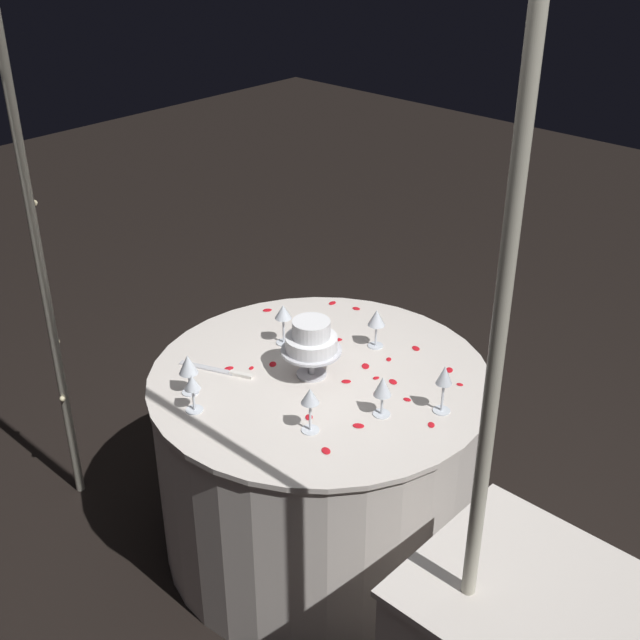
{
  "coord_description": "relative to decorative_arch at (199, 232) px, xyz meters",
  "views": [
    {
      "loc": [
        -1.72,
        1.85,
        2.4
      ],
      "look_at": [
        0.0,
        0.0,
        1.01
      ],
      "focal_mm": 46.3,
      "sensor_mm": 36.0,
      "label": 1
    }
  ],
  "objects": [
    {
      "name": "ground_plane",
      "position": [
        -0.0,
        -0.5,
        -1.5
      ],
      "size": [
        12.0,
        12.0,
        0.0
      ],
      "primitive_type": "plane",
      "color": "black"
    },
    {
      "name": "decorative_arch",
      "position": [
        0.0,
        0.0,
        0.0
      ],
      "size": [
        2.01,
        0.06,
        2.33
      ],
      "color": "#B7B29E",
      "rests_on": "ground"
    },
    {
      "name": "main_table",
      "position": [
        -0.0,
        -0.5,
        -1.11
      ],
      "size": [
        1.25,
        1.25,
        0.78
      ],
      "color": "silver",
      "rests_on": "ground"
    },
    {
      "name": "tiered_cake",
      "position": [
        0.03,
        -0.48,
        -0.57
      ],
      "size": [
        0.22,
        0.22,
        0.22
      ],
      "color": "silver",
      "rests_on": "main_table"
    },
    {
      "name": "wine_glass_0",
      "position": [
        -0.32,
        -0.46,
        -0.61
      ],
      "size": [
        0.06,
        0.06,
        0.15
      ],
      "color": "silver",
      "rests_on": "main_table"
    },
    {
      "name": "wine_glass_1",
      "position": [
        -0.46,
        -0.62,
        -0.58
      ],
      "size": [
        0.06,
        0.06,
        0.18
      ],
      "color": "silver",
      "rests_on": "main_table"
    },
    {
      "name": "wine_glass_2",
      "position": [
        -0.2,
        -0.23,
        -0.59
      ],
      "size": [
        0.06,
        0.06,
        0.16
      ],
      "color": "silver",
      "rests_on": "main_table"
    },
    {
      "name": "wine_glass_3",
      "position": [
        -0.01,
        -0.8,
        -0.6
      ],
      "size": [
        0.07,
        0.07,
        0.16
      ],
      "color": "silver",
      "rests_on": "main_table"
    },
    {
      "name": "wine_glass_4",
      "position": [
        0.26,
        -0.11,
        -0.61
      ],
      "size": [
        0.07,
        0.07,
        0.15
      ],
      "color": "silver",
      "rests_on": "main_table"
    },
    {
      "name": "wine_glass_5",
      "position": [
        0.16,
        -0.05,
        -0.61
      ],
      "size": [
        0.06,
        0.06,
        0.14
      ],
      "color": "silver",
      "rests_on": "main_table"
    },
    {
      "name": "wine_glass_6",
      "position": [
        0.26,
        -0.58,
        -0.59
      ],
      "size": [
        0.06,
        0.06,
        0.17
      ],
      "color": "silver",
      "rests_on": "main_table"
    },
    {
      "name": "cake_knife",
      "position": [
        0.28,
        -0.27,
        -0.71
      ],
      "size": [
        0.28,
        0.13,
        0.01
      ],
      "color": "silver",
      "rests_on": "main_table"
    },
    {
      "name": "rose_petal_0",
      "position": [
        -0.48,
        -0.53,
        -0.72
      ],
      "size": [
        0.04,
        0.04,
        0.0
      ],
      "primitive_type": "ellipsoid",
      "rotation": [
        0.0,
        0.0,
        2.32
      ],
      "color": "red",
      "rests_on": "main_table"
    },
    {
      "name": "rose_petal_1",
      "position": [
        -0.33,
        -0.85,
        -0.72
      ],
      "size": [
        0.04,
        0.04,
        0.0
      ],
      "primitive_type": "ellipsoid",
      "rotation": [
        0.0,
        0.0,
        2.16
      ],
      "color": "red",
      "rests_on": "main_table"
    },
    {
      "name": "rose_petal_2",
      "position": [
        0.12,
        -0.74,
        -0.72
      ],
      "size": [
        0.04,
        0.04,
        0.0
      ],
      "primitive_type": "ellipsoid",
      "rotation": [
        0.0,
        0.0,
        3.95
      ],
      "color": "red",
      "rests_on": "main_table"
    },
    {
      "name": "rose_petal_3",
      "position": [
        -0.41,
        -0.8,
        -0.72
      ],
      "size": [
        0.03,
        0.02,
        0.0
      ],
      "primitive_type": "ellipsoid",
      "rotation": [
        0.0,
        0.0,
        3.41
      ],
      "color": "red",
      "rests_on": "main_table"
    },
    {
      "name": "rose_petal_4",
      "position": [
        0.07,
        -0.65,
        -0.72
      ],
      "size": [
        0.04,
        0.04,
        0.0
      ],
      "primitive_type": "ellipsoid",
      "rotation": [
        0.0,
        0.0,
        2.29
      ],
      "color": "red",
      "rests_on": "main_table"
    },
    {
      "name": "rose_petal_5",
      "position": [
        -0.22,
        -0.65,
        -0.72
      ],
      "size": [
        0.04,
        0.04,
        0.0
      ],
      "primitive_type": "ellipsoid",
      "rotation": [
        0.0,
        0.0,
        5.9
      ],
      "color": "red",
      "rests_on": "main_table"
    },
    {
      "name": "rose_petal_6",
      "position": [
        0.18,
        -0.44,
        -0.72
      ],
      "size": [
        0.04,
        0.05,
        0.0
      ],
      "primitive_type": "ellipsoid",
      "rotation": [
        0.0,
        0.0,
        2.28
      ],
      "color": "red",
      "rests_on": "main_table"
    },
    {
      "name": "rose_petal_7",
      "position": [
        -0.12,
        -0.76,
        -0.72
      ],
      "size": [
        0.03,
        0.03,
        0.0
      ],
      "primitive_type": "ellipsoid",
      "rotation": [
        0.0,
        0.0,
        5.32
      ],
      "color": "red",
      "rests_on": "main_table"
    },
    {
      "name": "rose_petal_8",
      "position": [
        0.35,
        -0.95,
        -0.72
      ],
      "size": [
        0.03,
        0.04,
        0.0
      ],
      "primitive_type": "ellipsoid",
      "rotation": [
        0.0,
        0.0,
        1.66
      ],
      "color": "red",
      "rests_on": "main_table"
    },
    {
      "name": "rose_petal_9",
      "position": [
        -0.1,
        -0.53,
        -0.72
      ],
      "size": [
        0.04,
        0.04,
        0.0
      ],
      "primitive_type": "ellipsoid",
      "rotation": [
        0.0,
        0.0,
        0.78
      ],
      "color": "red",
      "rests_on": "main_table"
    },
    {
      "name": "rose_petal_10",
      "position": [
        0.24,
        -0.98,
        -0.72
      ],
      "size": [
        0.04,
        0.03,
        0.0
      ],
      "primitive_type": "ellipsoid",
      "rotation": [
        0.0,
        0.0,
        3.36
      ],
      "color": "red",
      "rests_on": "main_table"
    },
    {
      "name": "rose_petal_11",
      "position": [
        0.22,
        -0.36,
        -0.72
      ],
      "size": [
        0.03,
        0.03,
        0.0
      ],
      "primitive_type": "ellipsoid",
      "rotation": [
        0.0,
        0.0,
        5.12
      ],
      "color": "red",
      "rests_on": "main_table"
    },
    {
      "name": "rose_petal_12",
      "position": [
        -0.31,
        -0.36,
        -0.72
      ],
      "size": [
        0.05,
        0.04,
        0.0
      ],
      "primitive_type": "ellipsoid",
      "rotation": [
        0.0,
        0.0,
        3.65
      ],
      "color": "red",
      "rests_on": "main_table"
    },
    {
      "name": "rose_petal_13",
      "position": [
        -0.15,
        -0.28,
        -0.72
      ],
      "size": [
        0.04,
        0.04,
        0.0
      ],
      "primitive_type": "ellipsoid",
      "rotation": [
        0.0,
        0.0,
        5.48
      ],
      "color": "red",
      "rests_on": "main_table"
    },
    {
      "name": "rose_petal_14",
      "position": [
        -0.14,
        -0.89,
        -0.72
      ],
      "size": [
        0.05,
        0.04,
        0.0
      ],
      "primitive_type": "ellipsoid",
      "rotation": [
        0.0,
        0.0,
        2.69
      ],
      "color": "red",
      "rests_on": "main_table"
    },
    {
      "name": "rose_petal_15",
      "position": [
        -0.33,
        -0.59,
        -0.72
      ],
      "size": [
        0.03,
        0.02,
        0.0
      ],
      "primitive_type": "ellipsoid",
      "rotation": [
        0.0,
        0.0,
        3.26
      ],
      "color": "red",
      "rests_on": "main_table"
    },
    {
      "name": "rose_petal_16",
      "position": [
        0.28,
        -0.31,
        -0.72
      ],
      "size": [
        0.04,
        0.04,
        0.0
      ],
      "primitive_type": "ellipsoid",
      "rotation": [
        0.0,
        0.0,
        4.37
      ],
      "color": "red",
      "rests_on": "main_table"
    },
    {
      "name": "rose_petal_17",
      "position": [
        -0.16,
        -0.63,
        -0.72
      ],
      "size": [
        0.03,
        0.03,
        0.0
      ],
      "primitive_type": "ellipsoid",
      "rotation": [
        0.0,
        0.0,
        1.2
      ],
      "color": "red",
      "rests_on": "main_table"
    },
    {
      "name": "rose_petal_18",
      "position": [
        -0.32,
        -0.19,
        -0.72
      ],
      "size": [
        0.05,
        0.04,
        0.0
      ],
      "primitive_type": "ellipsoid",
      "rotation": [
        0.0,
        0.0,
        2.71
      ],
      "color": "red",
      "rests_on": "main_table"
    },
    {
      "name": "rose_petal_19",
      "position": [
        -0.08,
        -0.66,
        -0.72
      ],
      "size": [
        0.05,
        0.05,
        0.0
      ],
      "primitive_type": "ellipsoid",
      "rotation": [
        0.0,
        0.0,
        2.34
      ],
      "color": "red",
      "rests_on": "main_table"
    },
    {
      "name": "rose_petal_20",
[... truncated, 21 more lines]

